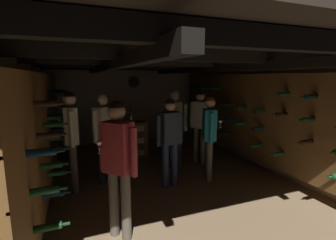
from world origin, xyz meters
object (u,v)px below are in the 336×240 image
Objects in this scene: person_guest_rear_center at (175,121)px; person_guest_far_right at (200,120)px; person_guest_mid_right at (209,131)px; person_guest_far_left at (103,129)px; person_host_center at (170,135)px; display_bottle at (130,116)px; person_guest_near_left at (118,157)px; wine_crate_stack at (136,139)px; person_guest_mid_left at (72,132)px.

person_guest_far_right is at bearing 5.61° from person_guest_rear_center.
person_guest_mid_right is (0.35, -0.86, -0.06)m from person_guest_rear_center.
person_guest_far_left is 0.99× the size of person_guest_rear_center.
person_host_center is 0.94× the size of person_guest_rear_center.
person_guest_rear_center is at bearing -174.39° from person_guest_far_right.
display_bottle is 0.20× the size of person_guest_near_left.
display_bottle is 3.15m from person_guest_near_left.
person_guest_far_left reaches higher than person_guest_mid_right.
person_guest_near_left is 1.79m from person_guest_far_left.
person_guest_near_left is 2.22m from person_guest_mid_right.
wine_crate_stack is 0.54× the size of person_guest_far_right.
person_guest_far_left is (-0.92, -1.23, 0.58)m from wine_crate_stack.
person_host_center is at bearing -140.51° from person_guest_far_right.
person_host_center is (0.30, -1.88, -0.07)m from display_bottle.
person_guest_rear_center is (1.53, 0.20, 0.02)m from person_guest_far_left.
person_guest_mid_right reaches higher than display_bottle.
wine_crate_stack is 0.53× the size of person_guest_far_left.
person_guest_near_left reaches higher than display_bottle.
person_guest_far_right is 0.99× the size of person_guest_far_left.
person_guest_mid_left is (-1.47, -1.47, 0.62)m from wine_crate_stack.
person_guest_mid_left reaches higher than display_bottle.
person_guest_near_left is 1.00× the size of person_guest_rear_center.
person_guest_rear_center is at bearing 11.98° from person_guest_mid_left.
person_guest_far_left is (-1.09, 0.63, 0.06)m from person_host_center.
person_guest_far_left is at bearing 88.94° from person_guest_near_left.
person_guest_far_right reaches higher than person_host_center.
person_guest_rear_center is (1.56, 1.99, -0.00)m from person_guest_near_left.
display_bottle is at bearing 119.60° from person_guest_mid_right.
person_guest_rear_center is (0.61, -1.03, 0.59)m from wine_crate_stack.
person_guest_rear_center is 0.93m from person_guest_mid_right.
person_guest_rear_center is 0.98× the size of person_guest_mid_left.
display_bottle is 2.01m from person_guest_mid_left.
person_guest_rear_center reaches higher than person_guest_mid_right.
wine_crate_stack is 1.69m from person_guest_far_right.
person_host_center is 1.69m from person_guest_mid_left.
person_guest_far_right reaches higher than display_bottle.
person_guest_rear_center reaches higher than person_host_center.
person_guest_near_left reaches higher than person_guest_mid_right.
person_guest_mid_right is at bearing -107.81° from person_guest_far_right.
person_host_center is 0.96× the size of person_guest_far_right.
person_guest_far_left is at bearing -126.69° from wine_crate_stack.
person_guest_far_right is 2.19m from person_guest_far_left.
person_guest_mid_left reaches higher than wine_crate_stack.
display_bottle is 0.20× the size of person_guest_mid_left.
person_guest_near_left is at bearing -71.54° from person_guest_mid_left.
display_bottle is 2.20m from person_guest_mid_right.
person_guest_mid_left is at bearing 166.54° from person_host_center.
person_guest_mid_left is at bearing -132.00° from display_bottle.
display_bottle is at bearing 74.84° from person_guest_near_left.
person_guest_far_right is at bearing 39.49° from person_host_center.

